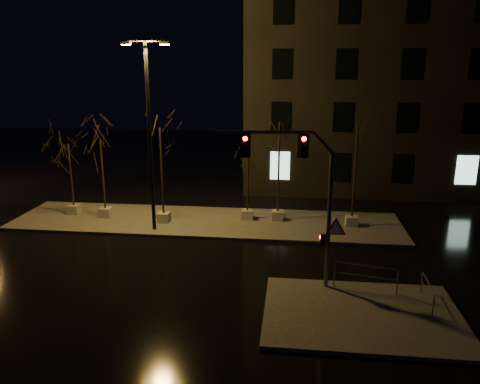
# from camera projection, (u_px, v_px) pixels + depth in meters

# --- Properties ---
(ground) EXTENTS (90.00, 90.00, 0.00)m
(ground) POSITION_uv_depth(u_px,v_px,m) (181.00, 266.00, 20.98)
(ground) COLOR black
(ground) RESTS_ON ground
(median) EXTENTS (22.00, 5.00, 0.15)m
(median) POSITION_uv_depth(u_px,v_px,m) (206.00, 222.00, 26.71)
(median) COLOR #47453F
(median) RESTS_ON ground
(sidewalk_corner) EXTENTS (7.00, 5.00, 0.15)m
(sidewalk_corner) POSITION_uv_depth(u_px,v_px,m) (362.00, 314.00, 16.77)
(sidewalk_corner) COLOR #47453F
(sidewalk_corner) RESTS_ON ground
(building) EXTENTS (25.00, 12.00, 15.00)m
(building) POSITION_uv_depth(u_px,v_px,m) (419.00, 82.00, 34.71)
(building) COLOR black
(building) RESTS_ON ground
(tree_0) EXTENTS (1.80, 1.80, 4.32)m
(tree_0) POSITION_uv_depth(u_px,v_px,m) (69.00, 160.00, 27.08)
(tree_0) COLOR #A3A299
(tree_0) RESTS_ON median
(tree_1) EXTENTS (1.80, 1.80, 4.60)m
(tree_1) POSITION_uv_depth(u_px,v_px,m) (101.00, 158.00, 26.46)
(tree_1) COLOR #A3A299
(tree_1) RESTS_ON median
(tree_2) EXTENTS (1.80, 1.80, 5.48)m
(tree_2) POSITION_uv_depth(u_px,v_px,m) (161.00, 149.00, 25.38)
(tree_2) COLOR #A3A299
(tree_2) RESTS_ON median
(tree_3) EXTENTS (1.80, 1.80, 4.83)m
(tree_3) POSITION_uv_depth(u_px,v_px,m) (248.00, 156.00, 26.00)
(tree_3) COLOR #A3A299
(tree_3) RESTS_ON median
(tree_4) EXTENTS (1.80, 1.80, 5.74)m
(tree_4) POSITION_uv_depth(u_px,v_px,m) (279.00, 145.00, 25.67)
(tree_4) COLOR #A3A299
(tree_4) RESTS_ON median
(tree_5) EXTENTS (1.80, 1.80, 5.89)m
(tree_5) POSITION_uv_depth(u_px,v_px,m) (357.00, 146.00, 24.70)
(tree_5) COLOR #A3A299
(tree_5) RESTS_ON median
(traffic_signal_mast) EXTENTS (5.10, 0.50, 6.24)m
(traffic_signal_mast) POSITION_uv_depth(u_px,v_px,m) (304.00, 187.00, 17.76)
(traffic_signal_mast) COLOR #54565B
(traffic_signal_mast) RESTS_ON sidewalk_corner
(streetlight_main) EXTENTS (2.43, 0.29, 9.78)m
(streetlight_main) POSITION_uv_depth(u_px,v_px,m) (149.00, 125.00, 23.86)
(streetlight_main) COLOR black
(streetlight_main) RESTS_ON median
(guard_rail_a) EXTENTS (2.40, 0.56, 1.06)m
(guard_rail_a) POSITION_uv_depth(u_px,v_px,m) (366.00, 274.00, 18.25)
(guard_rail_a) COLOR #54565B
(guard_rail_a) RESTS_ON sidewalk_corner
(guard_rail_b) EXTENTS (0.09, 1.85, 0.88)m
(guard_rail_b) POSITION_uv_depth(u_px,v_px,m) (428.00, 290.00, 17.24)
(guard_rail_b) COLOR #54565B
(guard_rail_b) RESTS_ON sidewalk_corner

